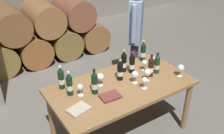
# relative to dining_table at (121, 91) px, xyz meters

# --- Properties ---
(ground_plane) EXTENTS (14.00, 14.00, 0.00)m
(ground_plane) POSITION_rel_dining_table_xyz_m (0.00, 0.00, -0.67)
(ground_plane) COLOR #66635E
(barrel_stack) EXTENTS (2.49, 0.90, 1.15)m
(barrel_stack) POSITION_rel_dining_table_xyz_m (-0.00, 2.60, -0.13)
(barrel_stack) COLOR brown
(barrel_stack) RESTS_ON ground_plane
(dining_table) EXTENTS (1.70, 0.90, 0.76)m
(dining_table) POSITION_rel_dining_table_xyz_m (0.00, 0.00, 0.00)
(dining_table) COLOR olive
(dining_table) RESTS_ON ground_plane
(wine_bottle_0) EXTENTS (0.07, 0.07, 0.30)m
(wine_bottle_0) POSITION_rel_dining_table_xyz_m (-0.59, 0.16, 0.22)
(wine_bottle_0) COLOR black
(wine_bottle_0) RESTS_ON dining_table
(wine_bottle_1) EXTENTS (0.07, 0.07, 0.31)m
(wine_bottle_1) POSITION_rel_dining_table_xyz_m (0.21, 0.25, 0.22)
(wine_bottle_1) COLOR black
(wine_bottle_1) RESTS_ON dining_table
(wine_bottle_2) EXTENTS (0.07, 0.07, 0.29)m
(wine_bottle_2) POSITION_rel_dining_table_xyz_m (-0.61, 0.33, 0.22)
(wine_bottle_2) COLOR black
(wine_bottle_2) RESTS_ON dining_table
(wine_bottle_3) EXTENTS (0.07, 0.07, 0.29)m
(wine_bottle_3) POSITION_rel_dining_table_xyz_m (0.28, 0.17, 0.22)
(wine_bottle_3) COLOR black
(wine_bottle_3) RESTS_ON dining_table
(wine_bottle_4) EXTENTS (0.07, 0.07, 0.31)m
(wine_bottle_4) POSITION_rel_dining_table_xyz_m (-0.34, 0.03, 0.22)
(wine_bottle_4) COLOR black
(wine_bottle_4) RESTS_ON dining_table
(wine_bottle_5) EXTENTS (0.07, 0.07, 0.28)m
(wine_bottle_5) POSITION_rel_dining_table_xyz_m (0.54, -0.01, 0.21)
(wine_bottle_5) COLOR #19381E
(wine_bottle_5) RESTS_ON dining_table
(wine_bottle_6) EXTENTS (0.07, 0.07, 0.30)m
(wine_bottle_6) POSITION_rel_dining_table_xyz_m (0.60, 0.34, 0.22)
(wine_bottle_6) COLOR black
(wine_bottle_6) RESTS_ON dining_table
(wine_bottle_7) EXTENTS (0.07, 0.07, 0.28)m
(wine_bottle_7) POSITION_rel_dining_table_xyz_m (0.06, 0.11, 0.21)
(wine_bottle_7) COLOR black
(wine_bottle_7) RESTS_ON dining_table
(wine_bottle_8) EXTENTS (0.07, 0.07, 0.30)m
(wine_bottle_8) POSITION_rel_dining_table_xyz_m (0.43, -0.03, 0.22)
(wine_bottle_8) COLOR black
(wine_bottle_8) RESTS_ON dining_table
(wine_glass_0) EXTENTS (0.08, 0.08, 0.15)m
(wine_glass_0) POSITION_rel_dining_table_xyz_m (0.62, 0.11, 0.20)
(wine_glass_0) COLOR white
(wine_glass_0) RESTS_ON dining_table
(wine_glass_1) EXTENTS (0.07, 0.07, 0.15)m
(wine_glass_1) POSITION_rel_dining_table_xyz_m (0.18, -0.20, 0.20)
(wine_glass_1) COLOR white
(wine_glass_1) RESTS_ON dining_table
(wine_glass_2) EXTENTS (0.09, 0.09, 0.16)m
(wine_glass_2) POSITION_rel_dining_table_xyz_m (-0.21, 0.13, 0.21)
(wine_glass_2) COLOR white
(wine_glass_2) RESTS_ON dining_table
(wine_glass_3) EXTENTS (0.07, 0.07, 0.14)m
(wine_glass_3) POSITION_rel_dining_table_xyz_m (-0.50, 0.08, 0.19)
(wine_glass_3) COLOR white
(wine_glass_3) RESTS_ON dining_table
(wine_glass_4) EXTENTS (0.09, 0.09, 0.16)m
(wine_glass_4) POSITION_rel_dining_table_xyz_m (0.32, -0.09, 0.20)
(wine_glass_4) COLOR white
(wine_glass_4) RESTS_ON dining_table
(wine_glass_5) EXTENTS (0.09, 0.09, 0.16)m
(wine_glass_5) POSITION_rel_dining_table_xyz_m (0.73, -0.24, 0.20)
(wine_glass_5) COLOR white
(wine_glass_5) RESTS_ON dining_table
(wine_glass_6) EXTENTS (0.07, 0.07, 0.15)m
(wine_glass_6) POSITION_rel_dining_table_xyz_m (0.45, 0.12, 0.20)
(wine_glass_6) COLOR white
(wine_glass_6) RESTS_ON dining_table
(wine_glass_7) EXTENTS (0.08, 0.08, 0.16)m
(wine_glass_7) POSITION_rel_dining_table_xyz_m (0.16, -0.05, 0.20)
(wine_glass_7) COLOR white
(wine_glass_7) RESTS_ON dining_table
(tasting_notebook) EXTENTS (0.23, 0.17, 0.03)m
(tasting_notebook) POSITION_rel_dining_table_xyz_m (-0.24, -0.13, 0.11)
(tasting_notebook) COLOR brown
(tasting_notebook) RESTS_ON dining_table
(leather_ledger) EXTENTS (0.25, 0.21, 0.03)m
(leather_ledger) POSITION_rel_dining_table_xyz_m (-0.64, -0.15, 0.11)
(leather_ledger) COLOR #B2A893
(leather_ledger) RESTS_ON dining_table
(sommelier_presenting) EXTENTS (0.38, 0.37, 1.72)m
(sommelier_presenting) POSITION_rel_dining_table_xyz_m (0.78, 0.75, 0.37)
(sommelier_presenting) COLOR #383842
(sommelier_presenting) RESTS_ON ground_plane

